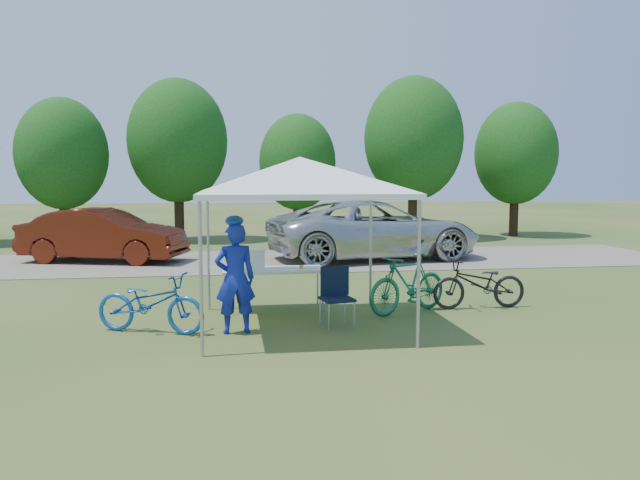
# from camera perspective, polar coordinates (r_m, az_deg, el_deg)

# --- Properties ---
(ground) EXTENTS (100.00, 100.00, 0.00)m
(ground) POSITION_cam_1_polar(r_m,az_deg,el_deg) (10.19, -1.81, -7.91)
(ground) COLOR #2D5119
(ground) RESTS_ON ground
(gravel_strip) EXTENTS (24.00, 5.00, 0.02)m
(gravel_strip) POSITION_cam_1_polar(r_m,az_deg,el_deg) (18.03, -4.68, -1.90)
(gravel_strip) COLOR gray
(gravel_strip) RESTS_ON ground
(canopy) EXTENTS (4.53, 4.53, 3.00)m
(canopy) POSITION_cam_1_polar(r_m,az_deg,el_deg) (9.91, -1.86, 7.17)
(canopy) COLOR #A5A5AA
(canopy) RESTS_ON ground
(treeline) EXTENTS (24.89, 4.28, 6.30)m
(treeline) POSITION_cam_1_polar(r_m,az_deg,el_deg) (23.93, -6.39, 8.42)
(treeline) COLOR #382314
(treeline) RESTS_ON ground
(folding_table) EXTENTS (1.83, 0.76, 0.75)m
(folding_table) POSITION_cam_1_polar(r_m,az_deg,el_deg) (11.38, -4.31, -2.85)
(folding_table) COLOR white
(folding_table) RESTS_ON ground
(folding_chair) EXTENTS (0.56, 0.58, 0.95)m
(folding_chair) POSITION_cam_1_polar(r_m,az_deg,el_deg) (10.17, 1.47, -4.69)
(folding_chair) COLOR black
(folding_chair) RESTS_ON ground
(cooler) EXTENTS (0.50, 0.34, 0.36)m
(cooler) POSITION_cam_1_polar(r_m,az_deg,el_deg) (11.33, -6.32, -1.75)
(cooler) COLOR white
(cooler) RESTS_ON folding_table
(ice_cream_cup) EXTENTS (0.08, 0.08, 0.06)m
(ice_cream_cup) POSITION_cam_1_polar(r_m,az_deg,el_deg) (11.37, -1.72, -2.47)
(ice_cream_cup) COLOR gold
(ice_cream_cup) RESTS_ON folding_table
(cyclist) EXTENTS (0.67, 0.49, 1.71)m
(cyclist) POSITION_cam_1_polar(r_m,az_deg,el_deg) (9.70, -7.77, -3.50)
(cyclist) COLOR #1323A2
(cyclist) RESTS_ON ground
(bike_blue) EXTENTS (1.89, 1.22, 0.94)m
(bike_blue) POSITION_cam_1_polar(r_m,az_deg,el_deg) (10.04, -15.24, -5.58)
(bike_blue) COLOR #1353AA
(bike_blue) RESTS_ON ground
(bike_green) EXTENTS (1.81, 1.27, 1.07)m
(bike_green) POSITION_cam_1_polar(r_m,az_deg,el_deg) (11.19, 8.05, -3.93)
(bike_green) COLOR #166743
(bike_green) RESTS_ON ground
(bike_dark) EXTENTS (1.77, 0.64, 0.93)m
(bike_dark) POSITION_cam_1_polar(r_m,az_deg,el_deg) (11.83, 14.39, -3.89)
(bike_dark) COLOR black
(bike_dark) RESTS_ON ground
(minivan) EXTENTS (6.57, 3.79, 1.72)m
(minivan) POSITION_cam_1_polar(r_m,az_deg,el_deg) (18.30, 5.01, 0.95)
(minivan) COLOR silver
(minivan) RESTS_ON gravel_strip
(sedan) EXTENTS (4.84, 2.79, 1.51)m
(sedan) POSITION_cam_1_polar(r_m,az_deg,el_deg) (18.69, -19.19, 0.42)
(sedan) COLOR #571B0E
(sedan) RESTS_ON gravel_strip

